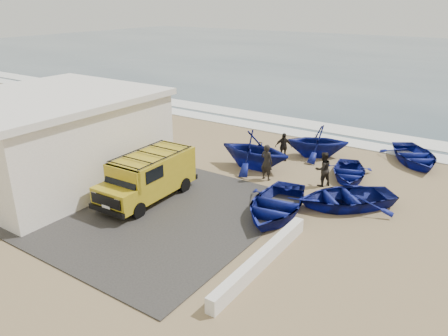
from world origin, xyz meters
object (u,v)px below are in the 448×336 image
Objects in this scene: van at (149,175)px; boat_mid_left at (255,150)px; boat_mid_right at (349,172)px; boat_far_left at (317,141)px; fisherman_front at (267,162)px; building at (51,137)px; parapet at (261,260)px; boat_near_left at (276,204)px; boat_near_right at (346,197)px; boat_far_right at (415,156)px; fisherman_middle at (323,169)px; fisherman_back at (283,147)px.

van is 1.28× the size of boat_mid_left.
boat_mid_right is 3.52m from boat_far_left.
boat_mid_left is 2.12× the size of fisherman_front.
fisherman_front is at bearing -130.29° from boat_mid_left.
boat_mid_right is at bearing 33.92° from building.
parapet is 7.76m from fisherman_front.
boat_near_left is at bearing -15.81° from boat_far_left.
boat_near_right reaches higher than boat_mid_right.
fisherman_middle is at bearing -149.64° from boat_far_right.
van is 6.31m from boat_mid_left.
boat_mid_left is 1.14× the size of boat_mid_right.
boat_mid_right is 2.13× the size of fisherman_back.
parapet is at bearing -104.52° from fisherman_back.
fisherman_front reaches higher than boat_near_right.
fisherman_middle is at bearing -135.75° from boat_mid_right.
boat_near_right is at bearing -131.89° from boat_far_right.
van is at bearing 62.16° from fisherman_front.
fisherman_back is (-0.58, 2.96, -0.12)m from fisherman_front.
fisherman_back is (-4.17, 9.81, 0.53)m from parapet.
boat_far_right is at bearing -124.38° from fisherman_front.
parapet is at bearing -17.01° from van.
boat_mid_right is (1.22, 5.57, -0.11)m from boat_near_left.
boat_mid_left is at bearing 176.78° from boat_mid_right.
boat_far_right is 2.64× the size of fisherman_back.
boat_mid_left is at bearing 120.21° from boat_near_left.
boat_mid_right is (4.72, 1.38, -0.68)m from boat_mid_left.
boat_near_left is (11.09, 2.70, -1.70)m from building.
fisherman_back is at bearing 178.54° from boat_far_right.
parapet is at bearing -50.91° from boat_near_right.
boat_near_right is 6.20m from fisherman_back.
boat_mid_left is 4.96m from boat_mid_right.
fisherman_front is 1.15× the size of fisherman_back.
boat_near_right is 7.52m from boat_far_right.
fisherman_front is at bearing -35.28° from boat_far_left.
boat_near_left reaches higher than boat_near_right.
boat_near_right is 4.46m from fisherman_front.
fisherman_middle is (-1.74, 1.62, 0.41)m from boat_near_right.
fisherman_middle is (3.94, -0.20, -0.17)m from boat_mid_left.
building is 5.76m from van.
boat_far_right is at bearing 85.79° from boat_far_left.
boat_far_right is 2.29× the size of fisherman_front.
fisherman_middle is at bearing 0.31° from boat_far_left.
boat_far_left reaches higher than fisherman_front.
building is at bearing 130.47° from boat_mid_left.
building is 13.39m from fisherman_middle.
boat_far_right is (3.46, 9.79, -0.03)m from boat_near_left.
building is 14.27m from boat_far_left.
fisherman_front is 3.02m from fisherman_back.
boat_mid_right reaches higher than parapet.
fisherman_middle is at bearing -71.02° from fisherman_back.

